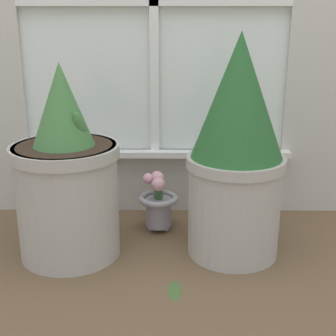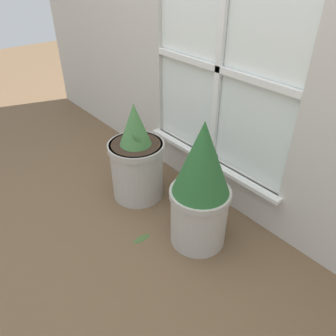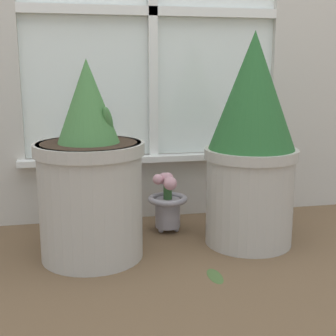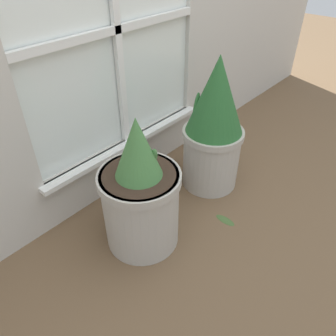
# 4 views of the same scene
# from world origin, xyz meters

# --- Properties ---
(ground_plane) EXTENTS (10.00, 10.00, 0.00)m
(ground_plane) POSITION_xyz_m (0.00, 0.00, 0.00)
(ground_plane) COLOR brown
(potted_plant_left) EXTENTS (0.36, 0.36, 0.65)m
(potted_plant_left) POSITION_xyz_m (-0.28, 0.20, 0.27)
(potted_plant_left) COLOR #B7B2A8
(potted_plant_left) RESTS_ON ground_plane
(potted_plant_right) EXTENTS (0.33, 0.33, 0.75)m
(potted_plant_right) POSITION_xyz_m (0.28, 0.22, 0.37)
(potted_plant_right) COLOR #B7B2A8
(potted_plant_right) RESTS_ON ground_plane
(flower_vase) EXTENTS (0.15, 0.15, 0.23)m
(flower_vase) POSITION_xyz_m (0.02, 0.39, 0.11)
(flower_vase) COLOR #99939E
(flower_vase) RESTS_ON ground_plane
(fallen_leaf) EXTENTS (0.05, 0.11, 0.01)m
(fallen_leaf) POSITION_xyz_m (0.08, -0.03, 0.00)
(fallen_leaf) COLOR #476633
(fallen_leaf) RESTS_ON ground_plane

